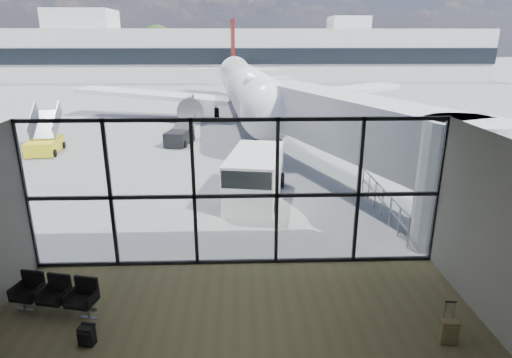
{
  "coord_description": "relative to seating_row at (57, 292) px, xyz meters",
  "views": [
    {
      "loc": [
        0.16,
        -11.67,
        6.56
      ],
      "look_at": [
        0.7,
        3.0,
        1.73
      ],
      "focal_mm": 30.0,
      "sensor_mm": 36.0,
      "label": 1
    }
  ],
  "objects": [
    {
      "name": "airliner",
      "position": [
        5.01,
        29.0,
        2.12
      ],
      "size": [
        29.19,
        33.88,
        8.73
      ],
      "rotation": [
        0.0,
        0.0,
        0.08
      ],
      "color": "silver",
      "rests_on": "ground"
    },
    {
      "name": "mobile_stairs",
      "position": [
        -7.15,
        16.1,
        0.01
      ],
      "size": [
        2.04,
        3.43,
        2.3
      ],
      "rotation": [
        0.0,
        0.0,
        0.12
      ],
      "color": "yellow",
      "rests_on": "ground"
    },
    {
      "name": "backpack",
      "position": [
        1.13,
        -1.3,
        -0.29
      ],
      "size": [
        0.38,
        0.37,
        0.51
      ],
      "rotation": [
        0.0,
        0.0,
        -0.23
      ],
      "color": "black",
      "rests_on": "ground"
    },
    {
      "name": "traffic_cone_c",
      "position": [
        6.41,
        19.27,
        -0.24
      ],
      "size": [
        0.44,
        0.44,
        0.62
      ],
      "color": "orange",
      "rests_on": "ground"
    },
    {
      "name": "suitcase",
      "position": [
        9.25,
        -1.54,
        -0.23
      ],
      "size": [
        0.39,
        0.3,
        1.01
      ],
      "rotation": [
        0.0,
        0.0,
        -0.07
      ],
      "color": "olive",
      "rests_on": "ground"
    },
    {
      "name": "ground",
      "position": [
        4.46,
        42.27,
        -0.54
      ],
      "size": [
        220.0,
        220.0,
        0.0
      ],
      "primitive_type": "plane",
      "color": "slate",
      "rests_on": "ground"
    },
    {
      "name": "tree_2",
      "position": [
        -28.54,
        74.27,
        5.34
      ],
      "size": [
        6.27,
        6.27,
        9.03
      ],
      "color": "#382619",
      "rests_on": "ground"
    },
    {
      "name": "tree_1",
      "position": [
        -34.54,
        74.27,
        4.71
      ],
      "size": [
        5.61,
        5.61,
        8.07
      ],
      "color": "#382619",
      "rests_on": "ground"
    },
    {
      "name": "apron_railing",
      "position": [
        10.06,
        5.77,
        0.18
      ],
      "size": [
        0.06,
        5.46,
        1.11
      ],
      "color": "gray",
      "rests_on": "ground"
    },
    {
      "name": "lounge_shell",
      "position": [
        4.46,
        -2.53,
        2.11
      ],
      "size": [
        12.02,
        8.01,
        4.51
      ],
      "color": "brown",
      "rests_on": "ground"
    },
    {
      "name": "tree_5",
      "position": [
        -10.54,
        74.27,
        5.34
      ],
      "size": [
        6.27,
        6.27,
        9.03
      ],
      "color": "#382619",
      "rests_on": "ground"
    },
    {
      "name": "traffic_cone_b",
      "position": [
        5.14,
        14.39,
        -0.24
      ],
      "size": [
        0.44,
        0.44,
        0.63
      ],
      "color": "#FF610D",
      "rests_on": "ground"
    },
    {
      "name": "belt_loader",
      "position": [
        0.67,
        18.07,
        0.01
      ],
      "size": [
        1.83,
        3.7,
        1.63
      ],
      "rotation": [
        0.0,
        0.0,
        -0.18
      ],
      "color": "black",
      "rests_on": "ground"
    },
    {
      "name": "tree_3",
      "position": [
        -22.54,
        74.27,
        4.09
      ],
      "size": [
        4.95,
        4.95,
        7.12
      ],
      "color": "#382619",
      "rests_on": "ground"
    },
    {
      "name": "jet_bridge",
      "position": [
        9.36,
        9.34,
        2.22
      ],
      "size": [
        8.0,
        16.5,
        4.33
      ],
      "color": "#AEB0B3",
      "rests_on": "ground"
    },
    {
      "name": "far_terminal",
      "position": [
        3.88,
        64.24,
        3.67
      ],
      "size": [
        80.0,
        12.2,
        11.0
      ],
      "color": "silver",
      "rests_on": "ground"
    },
    {
      "name": "seating_row",
      "position": [
        0.0,
        0.0,
        0.0
      ],
      "size": [
        2.2,
        1.07,
        0.97
      ],
      "rotation": [
        0.0,
        0.0,
        -0.23
      ],
      "color": "gray",
      "rests_on": "ground"
    },
    {
      "name": "service_van",
      "position": [
        5.2,
        7.78,
        0.49
      ],
      "size": [
        2.88,
        4.91,
        2.01
      ],
      "rotation": [
        0.0,
        0.0,
        -0.18
      ],
      "color": "white",
      "rests_on": "ground"
    },
    {
      "name": "glass_curtain_wall",
      "position": [
        4.46,
        2.27,
        1.71
      ],
      "size": [
        12.1,
        0.12,
        4.5
      ],
      "color": "white",
      "rests_on": "ground"
    },
    {
      "name": "tree_4",
      "position": [
        -16.54,
        74.27,
        4.71
      ],
      "size": [
        5.61,
        5.61,
        8.07
      ],
      "color": "#382619",
      "rests_on": "ground"
    }
  ]
}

